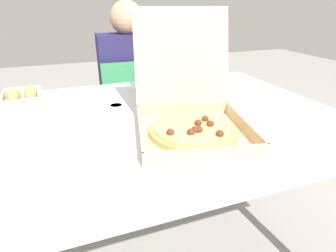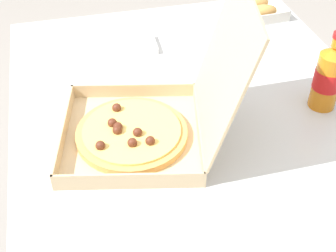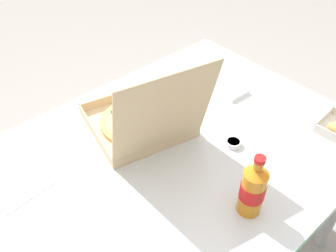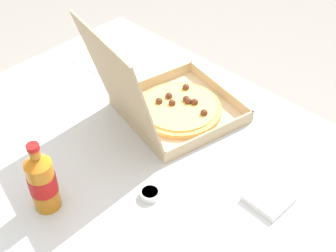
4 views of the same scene
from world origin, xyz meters
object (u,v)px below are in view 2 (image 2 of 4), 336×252
(napkin_pile, at_px, (139,45))
(dipping_sauce_cup, at_px, (227,77))
(cola_bottle, at_px, (328,77))
(bread_side_box, at_px, (257,10))
(pizza_box_open, at_px, (148,122))

(napkin_pile, distance_m, dipping_sauce_cup, 0.33)
(cola_bottle, xyz_separation_m, napkin_pile, (-0.42, -0.43, -0.08))
(dipping_sauce_cup, bearing_deg, bread_side_box, 145.86)
(pizza_box_open, xyz_separation_m, napkin_pile, (-0.44, 0.06, -0.04))
(bread_side_box, distance_m, cola_bottle, 0.54)
(bread_side_box, xyz_separation_m, dipping_sauce_cup, (0.36, -0.24, -0.01))
(pizza_box_open, relative_size, napkin_pile, 4.55)
(pizza_box_open, bearing_deg, bread_side_box, 136.62)
(bread_side_box, xyz_separation_m, napkin_pile, (0.11, -0.46, -0.02))
(bread_side_box, relative_size, cola_bottle, 0.89)
(pizza_box_open, bearing_deg, cola_bottle, 91.86)
(dipping_sauce_cup, bearing_deg, napkin_pile, -138.69)
(napkin_pile, bearing_deg, bread_side_box, 103.72)
(bread_side_box, bearing_deg, dipping_sauce_cup, -34.14)
(bread_side_box, relative_size, dipping_sauce_cup, 3.55)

